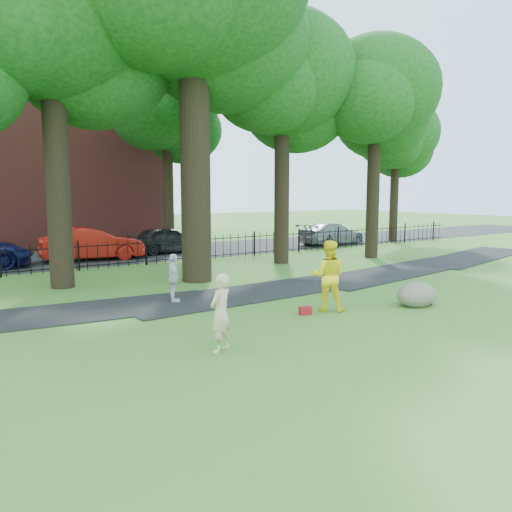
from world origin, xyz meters
TOP-DOWN VIEW (x-y plane):
  - ground at (0.00, 0.00)m, footprint 120.00×120.00m
  - footpath at (1.00, 3.90)m, footprint 36.07×3.85m
  - street at (0.00, 16.00)m, footprint 80.00×7.00m
  - iron_fence at (0.00, 12.00)m, footprint 44.00×0.04m
  - brick_building at (-4.00, 24.00)m, footprint 18.00×8.00m
  - tree_row at (0.52, 8.40)m, footprint 26.82×7.96m
  - woman at (-3.49, -0.76)m, footprint 0.72×0.62m
  - man at (0.83, 0.69)m, footprint 1.22×1.22m
  - pedestrian at (-2.31, 4.06)m, footprint 0.66×0.95m
  - boulder at (3.42, -0.33)m, footprint 1.56×1.36m
  - backpack at (3.68, -0.37)m, footprint 0.47×0.33m
  - red_bag at (0.00, 0.67)m, footprint 0.36×0.28m
  - red_sedan at (-1.57, 14.94)m, footprint 5.07×2.39m
  - grey_car at (2.67, 15.50)m, footprint 4.35×1.84m
  - silver_car at (13.15, 13.80)m, footprint 5.00×2.45m

SIDE VIEW (x-z plane):
  - ground at x=0.00m, z-range 0.00..0.00m
  - footpath at x=1.00m, z-range -0.01..0.01m
  - street at x=0.00m, z-range -0.01..0.01m
  - red_bag at x=0.00m, z-range 0.00..0.22m
  - backpack at x=3.68m, z-range 0.00..0.32m
  - boulder at x=3.42m, z-range 0.00..0.76m
  - iron_fence at x=0.00m, z-range 0.00..1.20m
  - silver_car at x=13.15m, z-range 0.00..1.40m
  - grey_car at x=2.67m, z-range 0.00..1.47m
  - pedestrian at x=-2.31m, z-range 0.00..1.49m
  - red_sedan at x=-1.57m, z-range 0.00..1.60m
  - woman at x=-3.49m, z-range 0.00..1.66m
  - man at x=0.83m, z-range 0.00..1.99m
  - brick_building at x=-4.00m, z-range 0.00..12.00m
  - tree_row at x=0.52m, z-range 1.94..14.36m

